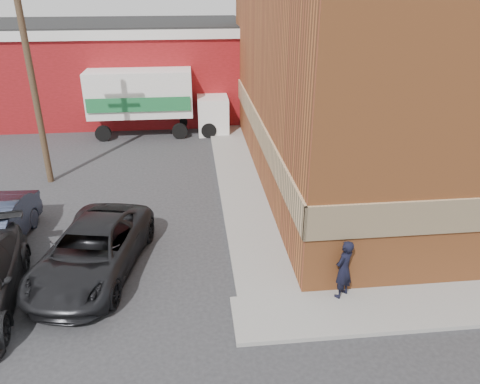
{
  "coord_description": "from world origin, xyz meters",
  "views": [
    {
      "loc": [
        -1.35,
        -10.36,
        8.13
      ],
      "look_at": [
        0.12,
        3.12,
        1.82
      ],
      "focal_mm": 35.0,
      "sensor_mm": 36.0,
      "label": 1
    }
  ],
  "objects_px": {
    "utility_pole": "(30,70)",
    "suv_a": "(92,251)",
    "man": "(344,269)",
    "brick_building": "(421,64)",
    "box_truck": "(154,98)",
    "warehouse": "(113,69)"
  },
  "relations": [
    {
      "from": "utility_pole",
      "to": "suv_a",
      "type": "distance_m",
      "value": 8.82
    },
    {
      "from": "brick_building",
      "to": "man",
      "type": "height_order",
      "value": "brick_building"
    },
    {
      "from": "warehouse",
      "to": "box_truck",
      "type": "bearing_deg",
      "value": -60.59
    },
    {
      "from": "utility_pole",
      "to": "brick_building",
      "type": "bearing_deg",
      "value": -0.02
    },
    {
      "from": "utility_pole",
      "to": "warehouse",
      "type": "bearing_deg",
      "value": 82.23
    },
    {
      "from": "brick_building",
      "to": "box_truck",
      "type": "height_order",
      "value": "brick_building"
    },
    {
      "from": "brick_building",
      "to": "warehouse",
      "type": "bearing_deg",
      "value": 142.8
    },
    {
      "from": "suv_a",
      "to": "utility_pole",
      "type": "bearing_deg",
      "value": 124.82
    },
    {
      "from": "utility_pole",
      "to": "box_truck",
      "type": "bearing_deg",
      "value": 55.97
    },
    {
      "from": "suv_a",
      "to": "box_truck",
      "type": "height_order",
      "value": "box_truck"
    },
    {
      "from": "utility_pole",
      "to": "box_truck",
      "type": "height_order",
      "value": "utility_pole"
    },
    {
      "from": "man",
      "to": "warehouse",
      "type": "bearing_deg",
      "value": -105.95
    },
    {
      "from": "warehouse",
      "to": "man",
      "type": "distance_m",
      "value": 22.06
    },
    {
      "from": "brick_building",
      "to": "box_truck",
      "type": "xyz_separation_m",
      "value": [
        -11.8,
        6.22,
        -2.63
      ]
    },
    {
      "from": "man",
      "to": "suv_a",
      "type": "height_order",
      "value": "man"
    },
    {
      "from": "warehouse",
      "to": "box_truck",
      "type": "xyz_separation_m",
      "value": [
        2.7,
        -4.78,
        -0.75
      ]
    },
    {
      "from": "brick_building",
      "to": "warehouse",
      "type": "relative_size",
      "value": 1.12
    },
    {
      "from": "utility_pole",
      "to": "box_truck",
      "type": "distance_m",
      "value": 7.97
    },
    {
      "from": "warehouse",
      "to": "box_truck",
      "type": "relative_size",
      "value": 2.25
    },
    {
      "from": "brick_building",
      "to": "utility_pole",
      "type": "bearing_deg",
      "value": 179.98
    },
    {
      "from": "warehouse",
      "to": "suv_a",
      "type": "relative_size",
      "value": 3.02
    },
    {
      "from": "box_truck",
      "to": "brick_building",
      "type": "bearing_deg",
      "value": -27.53
    }
  ]
}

